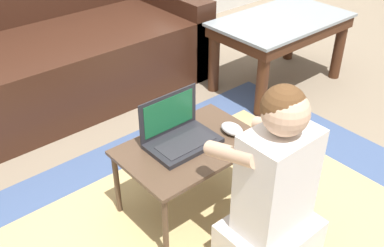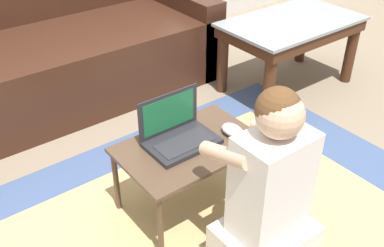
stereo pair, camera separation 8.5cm
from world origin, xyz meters
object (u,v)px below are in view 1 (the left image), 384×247
Objects in this scene: coffee_table at (281,30)px; laptop_desk at (190,152)px; couch at (31,58)px; computer_mouse at (232,129)px; laptop at (180,136)px; person_seated at (274,194)px.

laptop_desk is (-1.19, -0.53, -0.08)m from coffee_table.
couch reaches higher than coffee_table.
couch is at bearing 102.22° from computer_mouse.
laptop is 2.67× the size of computer_mouse.
person_seated is (0.15, -1.77, 0.04)m from couch.
computer_mouse is (-1.00, -0.57, -0.02)m from coffee_table.
coffee_table is at bearing 39.36° from person_seated.
couch is 2.71× the size of person_seated.
computer_mouse is 0.40m from person_seated.
coffee_table is 1.49m from person_seated.
laptop is at bearing 158.07° from computer_mouse.
laptop_desk is at bearing -156.20° from coffee_table.
coffee_table is 1.15m from computer_mouse.
computer_mouse is at bearing -13.69° from laptop_desk.
coffee_table is at bearing 29.87° from computer_mouse.
couch reaches higher than person_seated.
computer_mouse is at bearing -150.13° from coffee_table.
computer_mouse is at bearing 67.55° from person_seated.
coffee_table is 2.97× the size of laptop.
computer_mouse is (0.22, -0.09, -0.02)m from laptop.
couch is at bearing 94.82° from person_seated.
laptop reaches higher than computer_mouse.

